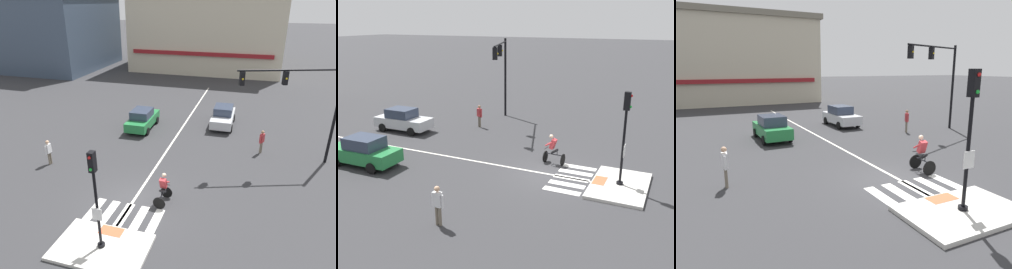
{
  "view_description": "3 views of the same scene",
  "coord_description": "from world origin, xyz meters",
  "views": [
    {
      "loc": [
        5.6,
        -12.38,
        9.76
      ],
      "look_at": [
        0.46,
        5.01,
        1.85
      ],
      "focal_mm": 32.98,
      "sensor_mm": 36.0,
      "label": 1
    },
    {
      "loc": [
        -17.35,
        -5.68,
        7.71
      ],
      "look_at": [
        -0.17,
        2.53,
        1.9
      ],
      "focal_mm": 40.23,
      "sensor_mm": 36.0,
      "label": 2
    },
    {
      "loc": [
        -7.5,
        -10.0,
        4.65
      ],
      "look_at": [
        -0.08,
        5.2,
        0.96
      ],
      "focal_mm": 32.61,
      "sensor_mm": 36.0,
      "label": 3
    }
  ],
  "objects": [
    {
      "name": "crosswalk_stripe_d",
      "position": [
        0.81,
        -1.08,
        0.0
      ],
      "size": [
        0.44,
        1.8,
        0.01
      ],
      "primitive_type": "cube",
      "color": "silver",
      "rests_on": "ground"
    },
    {
      "name": "crosswalk_stripe_b",
      "position": [
        -0.81,
        -1.08,
        0.0
      ],
      "size": [
        0.44,
        1.8,
        0.01
      ],
      "primitive_type": "cube",
      "color": "silver",
      "rests_on": "ground"
    },
    {
      "name": "tactile_pad_front",
      "position": [
        0.0,
        -2.51,
        0.15
      ],
      "size": [
        1.1,
        0.6,
        0.01
      ],
      "primitive_type": "cube",
      "color": "#DB5B38",
      "rests_on": "traffic_island"
    },
    {
      "name": "car_silver_eastbound_far",
      "position": [
        3.14,
        12.32,
        0.81
      ],
      "size": [
        1.88,
        4.12,
        1.64
      ],
      "color": "silver",
      "rests_on": "ground"
    },
    {
      "name": "ground_plane",
      "position": [
        0.0,
        0.0,
        0.0
      ],
      "size": [
        300.0,
        300.0,
        0.0
      ],
      "primitive_type": "plane",
      "color": "#333335"
    },
    {
      "name": "traffic_light_mast",
      "position": [
        8.46,
        6.95,
        4.48
      ],
      "size": [
        6.11,
        2.3,
        6.32
      ],
      "color": "black",
      "rests_on": "ground"
    },
    {
      "name": "pedestrian_waiting_far_side",
      "position": [
        6.33,
        7.82,
        0.98
      ],
      "size": [
        0.35,
        0.51,
        1.67
      ],
      "color": "#6B6051",
      "rests_on": "ground"
    },
    {
      "name": "traffic_island",
      "position": [
        0.0,
        -3.46,
        0.07
      ],
      "size": [
        4.05,
        2.6,
        0.15
      ],
      "primitive_type": "cube",
      "color": "beige",
      "rests_on": "ground"
    },
    {
      "name": "crosswalk_stripe_e",
      "position": [
        1.63,
        -1.08,
        0.0
      ],
      "size": [
        0.44,
        1.8,
        0.01
      ],
      "primitive_type": "cube",
      "color": "silver",
      "rests_on": "ground"
    },
    {
      "name": "signal_pole",
      "position": [
        0.0,
        -3.46,
        2.85
      ],
      "size": [
        0.44,
        0.38,
        4.49
      ],
      "color": "black",
      "rests_on": "traffic_island"
    },
    {
      "name": "cyclist",
      "position": [
        1.55,
        0.45,
        0.87
      ],
      "size": [
        0.74,
        1.14,
        1.68
      ],
      "color": "black",
      "rests_on": "ground"
    },
    {
      "name": "crosswalk_stripe_a",
      "position": [
        -1.63,
        -1.08,
        0.0
      ],
      "size": [
        0.44,
        1.8,
        0.01
      ],
      "primitive_type": "cube",
      "color": "silver",
      "rests_on": "ground"
    },
    {
      "name": "crosswalk_stripe_c",
      "position": [
        0.0,
        -1.08,
        0.0
      ],
      "size": [
        0.44,
        1.8,
        0.01
      ],
      "primitive_type": "cube",
      "color": "silver",
      "rests_on": "ground"
    },
    {
      "name": "pedestrian_at_curb_left",
      "position": [
        -6.69,
        2.33,
        0.98
      ],
      "size": [
        0.24,
        0.55,
        1.67
      ],
      "color": "#6B6051",
      "rests_on": "ground"
    },
    {
      "name": "car_green_westbound_far",
      "position": [
        -3.13,
        9.77,
        0.81
      ],
      "size": [
        1.92,
        4.14,
        1.64
      ],
      "color": "#237A3D",
      "rests_on": "ground"
    },
    {
      "name": "lane_centre_line",
      "position": [
        0.0,
        10.0,
        0.0
      ],
      "size": [
        0.14,
        28.0,
        0.01
      ],
      "primitive_type": "cube",
      "color": "silver",
      "rests_on": "ground"
    }
  ]
}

